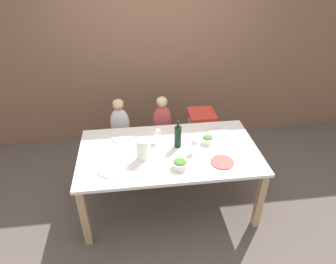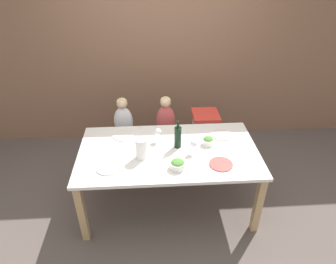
{
  "view_description": "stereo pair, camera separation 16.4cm",
  "coord_description": "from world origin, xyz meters",
  "px_view_note": "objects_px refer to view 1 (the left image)",
  "views": [
    {
      "loc": [
        -0.33,
        -2.53,
        2.61
      ],
      "look_at": [
        0.0,
        0.08,
        0.93
      ],
      "focal_mm": 32.0,
      "sensor_mm": 36.0,
      "label": 1
    },
    {
      "loc": [
        -0.17,
        -2.55,
        2.61
      ],
      "look_at": [
        0.0,
        0.08,
        0.93
      ],
      "focal_mm": 32.0,
      "sensor_mm": 36.0,
      "label": 2
    }
  ],
  "objects_px": {
    "chair_far_left": "(122,141)",
    "dinner_plate_front_right": "(222,162)",
    "person_child_left": "(120,119)",
    "salad_bowl_large": "(180,164)",
    "chair_right_highchair": "(201,123)",
    "wine_glass_far": "(157,133)",
    "paper_towel_roll": "(142,150)",
    "wine_glass_near": "(194,143)",
    "chair_far_center": "(162,138)",
    "person_child_center": "(162,116)",
    "salad_bowl_small": "(208,139)",
    "dinner_plate_front_left": "(110,170)",
    "dinner_plate_back_right": "(220,133)",
    "dinner_plate_back_left": "(122,137)",
    "wine_bottle": "(178,136)"
  },
  "relations": [
    {
      "from": "chair_far_left",
      "to": "dinner_plate_front_left",
      "type": "distance_m",
      "value": 1.12
    },
    {
      "from": "person_child_left",
      "to": "dinner_plate_front_right",
      "type": "distance_m",
      "value": 1.49
    },
    {
      "from": "person_child_left",
      "to": "wine_glass_near",
      "type": "height_order",
      "value": "person_child_left"
    },
    {
      "from": "chair_far_center",
      "to": "wine_glass_near",
      "type": "height_order",
      "value": "wine_glass_near"
    },
    {
      "from": "salad_bowl_small",
      "to": "dinner_plate_back_left",
      "type": "relative_size",
      "value": 0.53
    },
    {
      "from": "person_child_left",
      "to": "person_child_center",
      "type": "xyz_separation_m",
      "value": [
        0.54,
        0.0,
        0.0
      ]
    },
    {
      "from": "wine_glass_far",
      "to": "salad_bowl_small",
      "type": "bearing_deg",
      "value": -10.77
    },
    {
      "from": "dinner_plate_front_left",
      "to": "wine_glass_near",
      "type": "bearing_deg",
      "value": 12.63
    },
    {
      "from": "chair_far_left",
      "to": "dinner_plate_front_right",
      "type": "height_order",
      "value": "dinner_plate_front_right"
    },
    {
      "from": "person_child_left",
      "to": "wine_glass_far",
      "type": "bearing_deg",
      "value": -55.36
    },
    {
      "from": "paper_towel_roll",
      "to": "dinner_plate_back_left",
      "type": "xyz_separation_m",
      "value": [
        -0.21,
        0.42,
        -0.1
      ]
    },
    {
      "from": "chair_far_center",
      "to": "wine_glass_far",
      "type": "distance_m",
      "value": 0.79
    },
    {
      "from": "dinner_plate_back_left",
      "to": "wine_glass_far",
      "type": "bearing_deg",
      "value": -18.05
    },
    {
      "from": "person_child_center",
      "to": "paper_towel_roll",
      "type": "relative_size",
      "value": 2.41
    },
    {
      "from": "person_child_left",
      "to": "dinner_plate_back_right",
      "type": "height_order",
      "value": "person_child_left"
    },
    {
      "from": "wine_glass_far",
      "to": "dinner_plate_front_right",
      "type": "distance_m",
      "value": 0.76
    },
    {
      "from": "salad_bowl_small",
      "to": "person_child_center",
      "type": "bearing_deg",
      "value": 120.17
    },
    {
      "from": "chair_right_highchair",
      "to": "dinner_plate_front_right",
      "type": "distance_m",
      "value": 1.09
    },
    {
      "from": "person_child_center",
      "to": "dinner_plate_front_left",
      "type": "height_order",
      "value": "person_child_center"
    },
    {
      "from": "dinner_plate_front_right",
      "to": "salad_bowl_large",
      "type": "bearing_deg",
      "value": -176.65
    },
    {
      "from": "wine_glass_near",
      "to": "dinner_plate_front_right",
      "type": "height_order",
      "value": "wine_glass_near"
    },
    {
      "from": "chair_far_center",
      "to": "dinner_plate_front_left",
      "type": "relative_size",
      "value": 1.94
    },
    {
      "from": "person_child_center",
      "to": "dinner_plate_back_right",
      "type": "xyz_separation_m",
      "value": [
        0.6,
        -0.55,
        0.05
      ]
    },
    {
      "from": "paper_towel_roll",
      "to": "wine_glass_near",
      "type": "xyz_separation_m",
      "value": [
        0.53,
        0.04,
        0.0
      ]
    },
    {
      "from": "wine_bottle",
      "to": "paper_towel_roll",
      "type": "bearing_deg",
      "value": -156.57
    },
    {
      "from": "chair_far_center",
      "to": "dinner_plate_back_left",
      "type": "xyz_separation_m",
      "value": [
        -0.51,
        -0.49,
        0.38
      ]
    },
    {
      "from": "salad_bowl_large",
      "to": "dinner_plate_front_left",
      "type": "relative_size",
      "value": 0.65
    },
    {
      "from": "wine_glass_far",
      "to": "dinner_plate_back_left",
      "type": "bearing_deg",
      "value": 161.95
    },
    {
      "from": "salad_bowl_small",
      "to": "wine_glass_near",
      "type": "bearing_deg",
      "value": -141.06
    },
    {
      "from": "person_child_left",
      "to": "salad_bowl_large",
      "type": "relative_size",
      "value": 3.53
    },
    {
      "from": "chair_right_highchair",
      "to": "salad_bowl_small",
      "type": "height_order",
      "value": "salad_bowl_small"
    },
    {
      "from": "person_child_left",
      "to": "wine_glass_far",
      "type": "height_order",
      "value": "person_child_left"
    },
    {
      "from": "paper_towel_roll",
      "to": "dinner_plate_back_left",
      "type": "bearing_deg",
      "value": 117.25
    },
    {
      "from": "wine_glass_far",
      "to": "person_child_center",
      "type": "bearing_deg",
      "value": 79.24
    },
    {
      "from": "wine_glass_near",
      "to": "dinner_plate_front_left",
      "type": "bearing_deg",
      "value": -167.37
    },
    {
      "from": "chair_far_center",
      "to": "dinner_plate_front_right",
      "type": "xyz_separation_m",
      "value": [
        0.49,
        -1.07,
        0.38
      ]
    },
    {
      "from": "chair_far_center",
      "to": "dinner_plate_front_left",
      "type": "xyz_separation_m",
      "value": [
        -0.62,
        -1.05,
        0.38
      ]
    },
    {
      "from": "chair_far_center",
      "to": "wine_bottle",
      "type": "distance_m",
      "value": 0.9
    },
    {
      "from": "chair_far_center",
      "to": "chair_right_highchair",
      "type": "bearing_deg",
      "value": -0.0
    },
    {
      "from": "chair_far_left",
      "to": "salad_bowl_large",
      "type": "distance_m",
      "value": 1.32
    },
    {
      "from": "person_child_left",
      "to": "paper_towel_roll",
      "type": "height_order",
      "value": "person_child_left"
    },
    {
      "from": "paper_towel_roll",
      "to": "dinner_plate_back_left",
      "type": "distance_m",
      "value": 0.48
    },
    {
      "from": "chair_right_highchair",
      "to": "person_child_center",
      "type": "bearing_deg",
      "value": 179.92
    },
    {
      "from": "paper_towel_roll",
      "to": "dinner_plate_front_left",
      "type": "height_order",
      "value": "paper_towel_roll"
    },
    {
      "from": "salad_bowl_large",
      "to": "dinner_plate_front_left",
      "type": "distance_m",
      "value": 0.68
    },
    {
      "from": "person_child_left",
      "to": "salad_bowl_small",
      "type": "xyz_separation_m",
      "value": [
        0.96,
        -0.72,
        0.08
      ]
    },
    {
      "from": "salad_bowl_large",
      "to": "person_child_left",
      "type": "bearing_deg",
      "value": 118.48
    },
    {
      "from": "paper_towel_roll",
      "to": "salad_bowl_small",
      "type": "bearing_deg",
      "value": 14.63
    },
    {
      "from": "chair_right_highchair",
      "to": "person_child_center",
      "type": "height_order",
      "value": "person_child_center"
    },
    {
      "from": "chair_right_highchair",
      "to": "wine_glass_far",
      "type": "distance_m",
      "value": 0.93
    }
  ]
}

